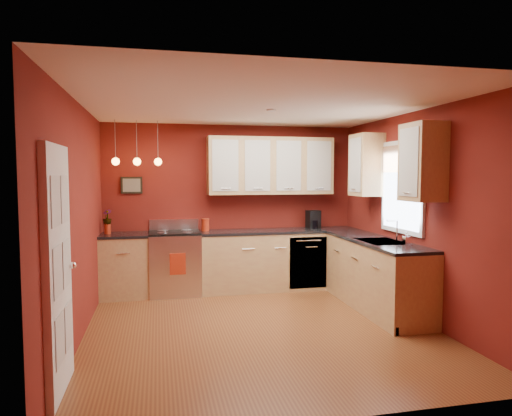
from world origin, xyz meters
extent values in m
plane|color=brown|center=(0.00, 0.00, 0.00)|extent=(4.20, 4.20, 0.00)
cube|color=white|center=(0.00, 0.00, 2.60)|extent=(4.00, 4.20, 0.02)
cube|color=maroon|center=(0.00, 2.10, 1.30)|extent=(4.00, 0.02, 2.60)
cube|color=maroon|center=(0.00, -2.10, 1.30)|extent=(4.00, 0.02, 2.60)
cube|color=maroon|center=(-2.00, 0.00, 1.30)|extent=(0.02, 4.20, 2.60)
cube|color=maroon|center=(2.00, 0.00, 1.30)|extent=(0.02, 4.20, 2.60)
cube|color=tan|center=(-1.65, 1.80, 0.45)|extent=(0.70, 0.60, 0.90)
cube|color=tan|center=(0.73, 1.80, 0.45)|extent=(2.54, 0.60, 0.90)
cube|color=tan|center=(1.70, 0.45, 0.45)|extent=(0.60, 2.10, 0.90)
cube|color=black|center=(-1.65, 1.80, 0.92)|extent=(0.70, 0.62, 0.04)
cube|color=black|center=(0.73, 1.80, 0.92)|extent=(2.54, 0.62, 0.04)
cube|color=black|center=(1.70, 0.45, 0.92)|extent=(0.62, 2.10, 0.04)
cube|color=silver|center=(-0.92, 1.80, 0.46)|extent=(0.76, 0.64, 0.92)
cube|color=black|center=(-0.92, 1.50, 0.48)|extent=(0.55, 0.02, 0.32)
cylinder|color=silver|center=(-0.92, 1.49, 0.72)|extent=(0.60, 0.02, 0.02)
cube|color=black|center=(-0.92, 1.80, 0.94)|extent=(0.76, 0.60, 0.03)
cylinder|color=gray|center=(-1.10, 1.66, 0.95)|extent=(0.16, 0.16, 0.01)
cylinder|color=gray|center=(-0.74, 1.66, 0.95)|extent=(0.16, 0.16, 0.01)
cylinder|color=gray|center=(-1.10, 1.94, 0.95)|extent=(0.16, 0.16, 0.01)
cylinder|color=gray|center=(-0.74, 1.94, 0.95)|extent=(0.16, 0.16, 0.01)
cube|color=silver|center=(-0.92, 2.10, 1.03)|extent=(0.76, 0.04, 0.16)
cube|color=silver|center=(1.10, 1.51, 0.45)|extent=(0.60, 0.02, 0.80)
cube|color=gray|center=(1.70, 0.30, 0.92)|extent=(0.50, 0.70, 0.05)
cube|color=black|center=(1.70, 0.47, 0.91)|extent=(0.42, 0.30, 0.02)
cube|color=black|center=(1.70, 0.13, 0.91)|extent=(0.42, 0.30, 0.02)
cylinder|color=white|center=(1.92, 0.30, 1.08)|extent=(0.02, 0.02, 0.28)
cylinder|color=white|center=(1.85, 0.30, 1.21)|extent=(0.16, 0.02, 0.02)
cube|color=white|center=(1.98, 0.30, 1.65)|extent=(0.04, 1.02, 1.22)
cube|color=white|center=(1.97, 0.30, 1.65)|extent=(0.01, 0.90, 1.10)
cube|color=#97694B|center=(1.95, 0.30, 2.02)|extent=(0.02, 0.96, 0.36)
cube|color=white|center=(-1.97, -1.20, 1.02)|extent=(0.06, 0.82, 2.05)
cube|color=silver|center=(-1.94, -1.38, 1.60)|extent=(0.00, 0.28, 0.40)
cube|color=silver|center=(-1.94, -1.02, 1.60)|extent=(0.00, 0.28, 0.40)
cube|color=silver|center=(-1.94, -1.38, 1.05)|extent=(0.00, 0.28, 0.40)
cube|color=silver|center=(-1.94, -1.02, 1.05)|extent=(0.00, 0.28, 0.40)
cube|color=silver|center=(-1.94, -1.38, 0.50)|extent=(0.00, 0.28, 0.40)
cube|color=silver|center=(-1.94, -1.02, 0.50)|extent=(0.00, 0.28, 0.40)
sphere|color=white|center=(-1.91, -0.87, 1.00)|extent=(0.06, 0.06, 0.06)
cube|color=tan|center=(0.60, 1.93, 1.95)|extent=(2.00, 0.35, 0.90)
cube|color=tan|center=(1.82, 0.32, 1.95)|extent=(0.35, 1.95, 0.90)
cube|color=black|center=(-1.55, 2.08, 1.65)|extent=(0.32, 0.03, 0.26)
cylinder|color=gray|center=(-1.75, 1.75, 2.30)|extent=(0.01, 0.01, 0.60)
sphere|color=#FFA53F|center=(-1.75, 1.75, 2.00)|extent=(0.11, 0.11, 0.11)
cylinder|color=gray|center=(-1.45, 1.75, 2.30)|extent=(0.01, 0.01, 0.60)
sphere|color=#FFA53F|center=(-1.45, 1.75, 2.00)|extent=(0.11, 0.11, 0.11)
cylinder|color=gray|center=(-1.15, 1.75, 2.30)|extent=(0.01, 0.01, 0.60)
sphere|color=#FFA53F|center=(-1.15, 1.75, 2.00)|extent=(0.11, 0.11, 0.11)
cylinder|color=#A12611|center=(-0.45, 1.88, 1.03)|extent=(0.12, 0.12, 0.18)
cylinder|color=#A12611|center=(-0.45, 1.88, 1.12)|extent=(0.13, 0.13, 0.02)
cylinder|color=#A12611|center=(-1.89, 1.82, 1.02)|extent=(0.09, 0.09, 0.15)
imported|color=#A12611|center=(-1.89, 1.82, 1.19)|extent=(0.17, 0.17, 0.23)
cube|color=black|center=(1.31, 1.89, 1.09)|extent=(0.23, 0.20, 0.29)
cylinder|color=black|center=(1.31, 1.83, 1.01)|extent=(0.13, 0.13, 0.13)
imported|color=white|center=(1.82, -0.10, 1.02)|extent=(0.08, 0.08, 0.16)
cube|color=#A12611|center=(-0.89, 1.47, 0.52)|extent=(0.23, 0.02, 0.31)
camera|label=1|loc=(-1.16, -5.14, 1.80)|focal=32.00mm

